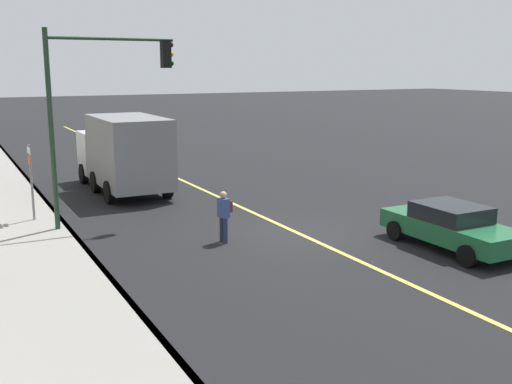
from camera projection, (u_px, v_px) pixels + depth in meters
ground at (295, 232)px, 19.54m from camera, size 200.00×200.00×0.00m
sidewalk_slab at (19, 269)px, 15.75m from camera, size 80.00×3.93×0.15m
curb_edge at (92, 259)px, 16.60m from camera, size 80.00×0.16×0.15m
lane_stripe_center at (295, 232)px, 19.53m from camera, size 80.00×0.16×0.01m
car_green at (451, 226)px, 17.66m from camera, size 4.38×1.90×1.31m
truck_gray at (124, 152)px, 25.55m from camera, size 6.84×2.63×3.23m
pedestrian_with_backpack at (224, 213)px, 18.23m from camera, size 0.40×0.40×1.58m
traffic_light_mast at (97, 95)px, 19.22m from camera, size 0.28×4.13×6.38m
street_sign_post at (31, 177)px, 20.26m from camera, size 0.60×0.08×2.70m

